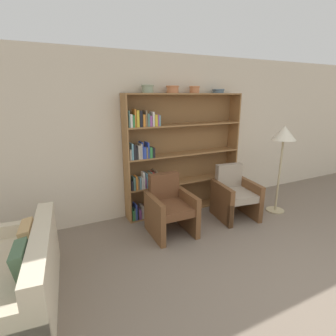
{
  "coord_description": "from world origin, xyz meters",
  "views": [
    {
      "loc": [
        -2.42,
        -1.26,
        2.08
      ],
      "look_at": [
        -0.63,
        2.36,
        0.95
      ],
      "focal_mm": 28.0,
      "sensor_mm": 36.0,
      "label": 1
    }
  ],
  "objects": [
    {
      "name": "ground_plane",
      "position": [
        0.0,
        0.0,
        0.0
      ],
      "size": [
        24.0,
        24.0,
        0.0
      ],
      "primitive_type": "plane",
      "color": "#7A6B5B"
    },
    {
      "name": "wall_back",
      "position": [
        0.0,
        2.91,
        1.38
      ],
      "size": [
        12.0,
        0.06,
        2.75
      ],
      "color": "beige",
      "rests_on": "ground"
    },
    {
      "name": "bowl_terracotta",
      "position": [
        -0.37,
        2.72,
        2.17
      ],
      "size": [
        0.22,
        0.22,
        0.12
      ],
      "color": "#C67547",
      "rests_on": "bookshelf"
    },
    {
      "name": "bookshelf",
      "position": [
        -0.31,
        2.74,
        1.05
      ],
      "size": [
        2.19,
        0.3,
        2.11
      ],
      "color": "olive",
      "rests_on": "ground"
    },
    {
      "name": "floor_lamp",
      "position": [
        1.36,
        1.87,
        1.36
      ],
      "size": [
        0.41,
        0.41,
        1.57
      ],
      "color": "tan",
      "rests_on": "ground"
    },
    {
      "name": "bowl_stoneware",
      "position": [
        0.55,
        2.72,
        2.15
      ],
      "size": [
        0.22,
        0.22,
        0.07
      ],
      "color": "slate",
      "rests_on": "bookshelf"
    },
    {
      "name": "couch",
      "position": [
        -2.79,
        1.39,
        0.28
      ],
      "size": [
        0.96,
        1.69,
        0.78
      ],
      "rotation": [
        0.0,
        0.0,
        1.47
      ],
      "color": "beige",
      "rests_on": "ground"
    },
    {
      "name": "bowl_brass",
      "position": [
        0.05,
        2.72,
        2.17
      ],
      "size": [
        0.19,
        0.19,
        0.12
      ],
      "color": "#C67547",
      "rests_on": "bookshelf"
    },
    {
      "name": "armchair_cushioned",
      "position": [
        0.51,
        2.05,
        0.4
      ],
      "size": [
        0.73,
        0.76,
        0.9
      ],
      "rotation": [
        0.0,
        0.0,
        3.0
      ],
      "color": "brown",
      "rests_on": "ground"
    },
    {
      "name": "bowl_olive",
      "position": [
        -0.81,
        2.72,
        2.18
      ],
      "size": [
        0.2,
        0.2,
        0.12
      ],
      "color": "gray",
      "rests_on": "bookshelf"
    },
    {
      "name": "armchair_leather",
      "position": [
        -0.75,
        2.05,
        0.4
      ],
      "size": [
        0.66,
        0.7,
        0.9
      ],
      "rotation": [
        0.0,
        0.0,
        3.11
      ],
      "color": "brown",
      "rests_on": "ground"
    }
  ]
}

